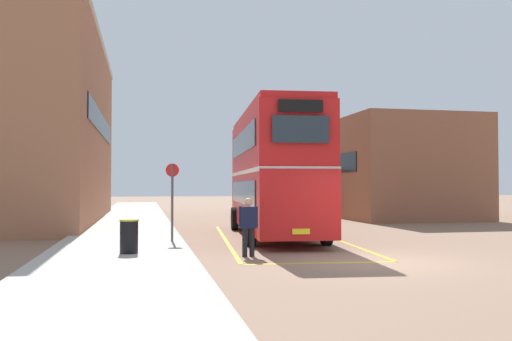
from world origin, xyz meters
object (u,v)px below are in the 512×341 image
object	(u,v)px
litter_bin	(129,236)
bus_stop_sign	(172,194)
pedestrian_boarding	(248,223)
single_deck_bus	(281,190)
double_decker_bus	(274,171)

from	to	relation	value
litter_bin	bus_stop_sign	bearing A→B (deg)	66.84
litter_bin	bus_stop_sign	size ratio (longest dim) A/B	0.35
bus_stop_sign	pedestrian_boarding	bearing A→B (deg)	-60.24
single_deck_bus	pedestrian_boarding	world-z (taller)	single_deck_bus
double_decker_bus	litter_bin	xyz separation A→B (m)	(-5.28, -5.23, -1.92)
litter_bin	single_deck_bus	bearing A→B (deg)	65.98
pedestrian_boarding	litter_bin	size ratio (longest dim) A/B	1.79
double_decker_bus	pedestrian_boarding	bearing A→B (deg)	-110.45
double_decker_bus	litter_bin	world-z (taller)	double_decker_bus
pedestrian_boarding	bus_stop_sign	size ratio (longest dim) A/B	0.64
double_decker_bus	bus_stop_sign	xyz separation A→B (m)	(-3.97, -2.19, -0.84)
bus_stop_sign	double_decker_bus	bearing A→B (deg)	28.82
single_deck_bus	pedestrian_boarding	distance (m)	23.56
litter_bin	bus_stop_sign	xyz separation A→B (m)	(1.30, 3.05, 1.08)
bus_stop_sign	single_deck_bus	bearing A→B (deg)	65.84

